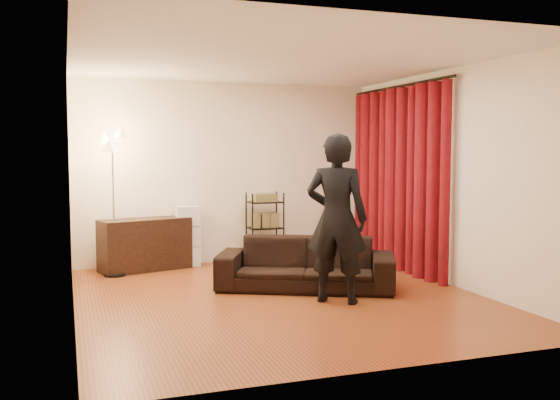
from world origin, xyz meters
name	(u,v)px	position (x,y,z in m)	size (l,w,h in m)	color
floor	(280,298)	(0.00, 0.00, 0.00)	(5.00, 5.00, 0.00)	brown
ceiling	(280,59)	(0.00, 0.00, 2.70)	(5.00, 5.00, 0.00)	white
wall_back	(226,173)	(0.00, 2.50, 1.35)	(5.00, 5.00, 0.00)	white
wall_front	(388,195)	(0.00, -2.50, 1.35)	(5.00, 5.00, 0.00)	white
wall_left	(71,184)	(-2.25, 0.00, 1.35)	(5.00, 5.00, 0.00)	white
wall_right	(450,177)	(2.25, 0.00, 1.35)	(5.00, 5.00, 0.00)	white
curtain_rod	(399,86)	(2.15, 1.12, 2.58)	(0.04, 0.04, 2.65)	black
curtain	(397,180)	(2.13, 1.12, 1.28)	(0.22, 2.65, 2.55)	maroon
sofa	(306,264)	(0.44, 0.33, 0.31)	(2.12, 0.83, 0.62)	black
person	(337,218)	(0.52, -0.40, 0.94)	(0.68, 0.45, 1.87)	black
media_cabinet	(145,244)	(-1.26, 2.19, 0.36)	(1.25, 0.47, 0.73)	black
storage_boxes	(187,236)	(-0.64, 2.31, 0.44)	(0.35, 0.28, 0.88)	silver
wire_shelf	(265,228)	(0.50, 2.16, 0.53)	(0.48, 0.34, 1.06)	black
floor_lamp	(113,203)	(-1.71, 1.90, 0.98)	(0.35, 0.35, 1.96)	silver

